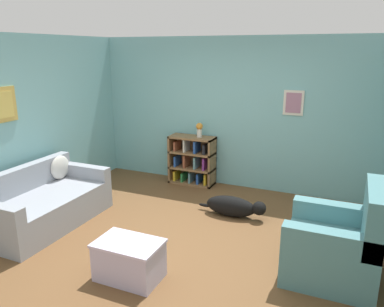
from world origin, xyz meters
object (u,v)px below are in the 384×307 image
object	(u,v)px
couch	(43,204)
vase	(199,129)
bookshelf	(193,161)
recliner_chair	(337,245)
dog	(234,206)
coffee_table	(129,259)

from	to	relation	value
couch	vase	xyz separation A→B (m)	(1.40, 2.35, 0.73)
bookshelf	recliner_chair	xyz separation A→B (m)	(2.59, -2.10, -0.05)
recliner_chair	dog	size ratio (longest dim) A/B	1.02
couch	coffee_table	world-z (taller)	couch
bookshelf	vase	world-z (taller)	vase
bookshelf	dog	distance (m)	1.59
bookshelf	coffee_table	distance (m)	3.08
couch	bookshelf	distance (m)	2.68
vase	dog	bearing A→B (deg)	-47.11
bookshelf	vase	xyz separation A→B (m)	(0.14, -0.02, 0.60)
vase	recliner_chair	bearing A→B (deg)	-40.40
dog	vase	world-z (taller)	vase
couch	recliner_chair	distance (m)	3.86
bookshelf	recliner_chair	size ratio (longest dim) A/B	0.82
couch	recliner_chair	size ratio (longest dim) A/B	1.69
recliner_chair	vase	xyz separation A→B (m)	(-2.45, 2.08, 0.65)
recliner_chair	coffee_table	world-z (taller)	recliner_chair
dog	couch	bearing A→B (deg)	-151.79
bookshelf	vase	distance (m)	0.61
vase	coffee_table	bearing A→B (deg)	-81.77
couch	vase	bearing A→B (deg)	59.16
vase	couch	bearing A→B (deg)	-120.84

